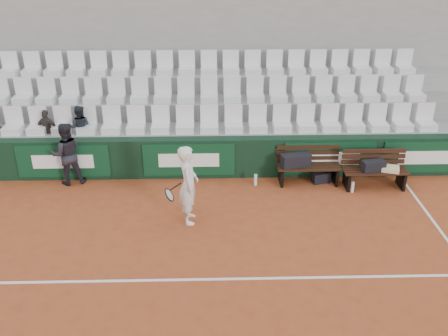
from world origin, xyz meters
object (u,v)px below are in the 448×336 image
water_bottle_near (255,180)px  tennis_player (188,185)px  bench_left (308,174)px  water_bottle_far (352,187)px  sports_bag_right (373,166)px  ball_kid (67,154)px  sports_bag_left (296,160)px  sports_bag_ground (321,177)px  bench_right (374,179)px  spectator_b (45,113)px  spectator_c (78,110)px

water_bottle_near → tennis_player: (-1.52, -1.53, 0.71)m
bench_left → water_bottle_far: (0.95, -0.50, -0.09)m
sports_bag_right → ball_kid: 7.17m
water_bottle_near → ball_kid: 4.49m
bench_left → water_bottle_far: 1.08m
sports_bag_left → tennis_player: size_ratio=0.40×
sports_bag_ground → tennis_player: size_ratio=0.25×
tennis_player → bench_left: bearing=30.1°
bench_right → sports_bag_right: sports_bag_right is taller
water_bottle_near → water_bottle_far: 2.26m
sports_bag_left → ball_kid: (-5.39, 0.13, 0.17)m
bench_left → ball_kid: ball_kid is taller
bench_left → bench_right: size_ratio=1.00×
ball_kid → spectator_b: spectator_b is taller
sports_bag_ground → water_bottle_far: 0.83m
bench_left → sports_bag_left: (-0.32, 0.02, 0.37)m
bench_right → sports_bag_left: 1.89m
bench_right → sports_bag_ground: 1.23m
bench_right → tennis_player: tennis_player is taller
sports_bag_left → sports_bag_right: size_ratio=1.30×
spectator_b → bench_left: bearing=-174.9°
spectator_b → sports_bag_ground: bearing=-174.2°
bench_right → tennis_player: size_ratio=0.88×
sports_bag_ground → ball_kid: size_ratio=0.28×
water_bottle_near → sports_bag_ground: bearing=4.2°
water_bottle_far → spectator_c: (-6.48, 1.43, 1.43)m
ball_kid → bench_right: bearing=160.2°
tennis_player → ball_kid: 3.41m
sports_bag_right → tennis_player: 4.45m
bench_left → water_bottle_far: size_ratio=5.70×
bench_right → bench_left: bearing=170.4°
tennis_player → spectator_c: spectator_c is taller
bench_left → water_bottle_near: (-1.27, -0.08, -0.09)m
ball_kid → water_bottle_near: bearing=160.4°
sports_bag_left → water_bottle_near: sports_bag_left is taller
water_bottle_near → spectator_b: 5.34m
water_bottle_far → spectator_c: 6.79m
water_bottle_far → ball_kid: ball_kid is taller
sports_bag_right → water_bottle_near: bearing=175.8°
spectator_b → spectator_c: spectator_c is taller
sports_bag_right → ball_kid: bearing=176.5°
bench_right → water_bottle_far: 0.62m
sports_bag_ground → ball_kid: 6.06m
sports_bag_ground → spectator_b: 6.85m
sports_bag_left → water_bottle_near: size_ratio=2.50×
spectator_b → spectator_c: (0.80, 0.00, 0.05)m
sports_bag_left → water_bottle_near: (-0.95, -0.10, -0.46)m
sports_bag_ground → water_bottle_near: (-1.59, -0.12, 0.01)m
water_bottle_near → ball_kid: size_ratio=0.18×
ball_kid → spectator_b: (-0.62, 0.78, 0.75)m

